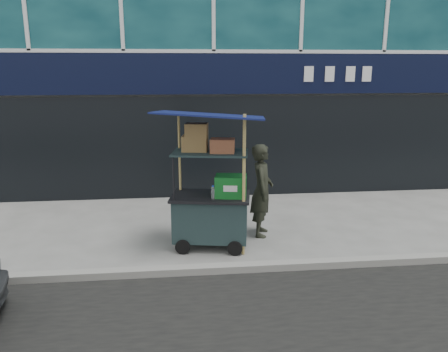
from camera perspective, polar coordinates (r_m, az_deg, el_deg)
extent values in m
plane|color=slate|center=(7.04, 1.48, -11.64)|extent=(80.00, 80.00, 0.00)
cube|color=gray|center=(6.83, 1.71, -11.91)|extent=(80.00, 0.18, 0.12)
cube|color=black|center=(10.19, -1.32, 13.17)|extent=(15.68, 0.06, 0.90)
cube|color=black|center=(10.39, -1.29, 3.75)|extent=(15.68, 0.04, 2.40)
cube|color=#19292B|center=(7.58, -1.74, -5.46)|extent=(1.36, 0.93, 0.73)
cylinder|color=black|center=(7.42, -5.42, -9.23)|extent=(0.25, 0.09, 0.25)
cylinder|color=black|center=(7.34, 1.43, -9.45)|extent=(0.25, 0.09, 0.25)
cube|color=black|center=(7.46, -1.76, -2.67)|extent=(1.45, 1.03, 0.04)
cylinder|color=black|center=(7.14, -6.61, -0.44)|extent=(0.04, 0.04, 0.78)
cylinder|color=black|center=(7.03, 2.61, -0.60)|extent=(0.04, 0.04, 0.78)
cylinder|color=black|center=(7.74, -5.78, 0.70)|extent=(0.04, 0.04, 0.78)
cylinder|color=black|center=(7.63, 2.72, 0.57)|extent=(0.04, 0.04, 0.78)
cube|color=#19292B|center=(7.28, -1.81, 3.06)|extent=(1.36, 0.93, 0.03)
cylinder|color=#A5884A|center=(7.06, 2.60, -1.42)|extent=(0.06, 0.06, 2.34)
cylinder|color=#A5884A|center=(7.78, -5.75, -0.42)|extent=(0.05, 0.05, 2.24)
cube|color=#0B1741|center=(7.19, -1.85, 7.96)|extent=(1.95, 1.53, 0.21)
cube|color=#0D5621|center=(7.33, 0.91, -1.32)|extent=(0.58, 0.45, 0.36)
cylinder|color=silver|center=(7.22, -1.44, -2.21)|extent=(0.08, 0.08, 0.21)
cylinder|color=blue|center=(7.19, -1.45, -1.33)|extent=(0.04, 0.04, 0.02)
cube|color=brown|center=(7.34, -3.81, 4.28)|extent=(0.46, 0.38, 0.26)
cube|color=#9B6443|center=(7.19, -0.20, 3.99)|extent=(0.44, 0.36, 0.23)
cube|color=brown|center=(7.28, -3.61, 6.07)|extent=(0.41, 0.33, 0.21)
imported|color=black|center=(8.03, 4.96, -1.87)|extent=(0.54, 0.70, 1.72)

